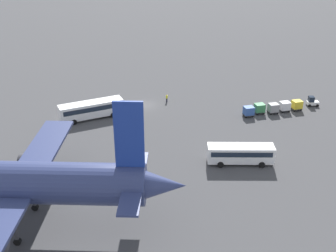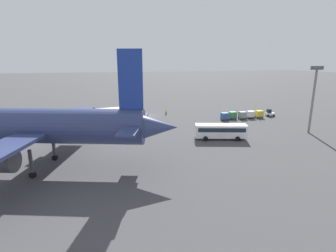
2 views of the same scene
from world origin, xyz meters
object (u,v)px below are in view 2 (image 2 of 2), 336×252
at_px(worker_person, 166,112).
at_px(cargo_cart_yellow, 259,114).
at_px(shuttle_bus_near, 111,113).
at_px(airplane, 32,126).
at_px(cargo_cart_blue, 225,116).
at_px(shuttle_bus_far, 221,130).
at_px(cargo_cart_grey, 242,115).
at_px(cargo_cart_white, 251,114).
at_px(baggage_tug, 270,113).
at_px(cargo_cart_green, 232,115).

distance_m(worker_person, cargo_cart_yellow, 27.15).
bearing_deg(shuttle_bus_near, airplane, 57.75).
distance_m(cargo_cart_yellow, cargo_cart_blue, 10.93).
distance_m(shuttle_bus_far, worker_person, 28.13).
distance_m(cargo_cart_grey, cargo_cart_blue, 5.46).
height_order(shuttle_bus_near, cargo_cart_white, shuttle_bus_near).
distance_m(shuttle_bus_near, cargo_cart_yellow, 41.82).
height_order(shuttle_bus_near, cargo_cart_grey, shuttle_bus_near).
bearing_deg(cargo_cart_grey, worker_person, -31.15).
bearing_deg(cargo_cart_yellow, cargo_cart_grey, 1.66).
bearing_deg(worker_person, cargo_cart_yellow, 155.11).
distance_m(shuttle_bus_far, cargo_cart_yellow, 25.92).
height_order(airplane, cargo_cart_grey, airplane).
height_order(baggage_tug, cargo_cart_grey, baggage_tug).
xyz_separation_m(baggage_tug, cargo_cart_green, (12.50, 0.54, 0.25)).
relative_size(baggage_tug, cargo_cart_blue, 1.28).
bearing_deg(cargo_cart_green, cargo_cart_white, 175.04).
bearing_deg(cargo_cart_white, cargo_cart_blue, 1.56).
distance_m(shuttle_bus_near, cargo_cart_grey, 36.50).
xyz_separation_m(worker_person, cargo_cart_green, (-16.43, 10.90, 0.32)).
distance_m(airplane, baggage_tug, 63.41).
relative_size(worker_person, cargo_cart_yellow, 0.84).
relative_size(shuttle_bus_far, cargo_cart_green, 5.28).
xyz_separation_m(worker_person, cargo_cart_yellow, (-24.63, 11.43, 0.32)).
bearing_deg(cargo_cart_white, cargo_cart_yellow, 178.94).
distance_m(baggage_tug, cargo_cart_grey, 9.85).
bearing_deg(airplane, cargo_cart_green, -135.17).
bearing_deg(cargo_cart_blue, cargo_cart_yellow, -179.10).
distance_m(cargo_cart_white, cargo_cart_grey, 2.74).
relative_size(worker_person, cargo_cart_grey, 0.84).
distance_m(airplane, cargo_cart_blue, 49.12).
relative_size(worker_person, cargo_cart_green, 0.84).
relative_size(shuttle_bus_far, cargo_cart_white, 5.28).
bearing_deg(worker_person, baggage_tug, 160.31).
height_order(cargo_cart_green, cargo_cart_blue, same).
relative_size(airplane, cargo_cart_grey, 20.70).
bearing_deg(cargo_cart_grey, cargo_cart_blue, 0.15).
xyz_separation_m(baggage_tug, cargo_cart_white, (7.04, 1.02, 0.25)).
bearing_deg(worker_person, shuttle_bus_far, 99.22).
relative_size(shuttle_bus_near, worker_person, 7.38).
bearing_deg(shuttle_bus_far, cargo_cart_grey, -116.01).
bearing_deg(cargo_cart_blue, worker_person, -40.24).
relative_size(airplane, cargo_cart_yellow, 20.70).
relative_size(shuttle_bus_far, worker_person, 6.25).
distance_m(shuttle_bus_near, cargo_cart_green, 33.69).
bearing_deg(shuttle_bus_far, cargo_cart_white, -120.53).
distance_m(airplane, shuttle_bus_near, 33.44).
relative_size(cargo_cart_grey, cargo_cart_green, 1.00).
bearing_deg(cargo_cart_yellow, cargo_cart_green, -3.67).
relative_size(cargo_cart_white, cargo_cart_green, 1.00).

